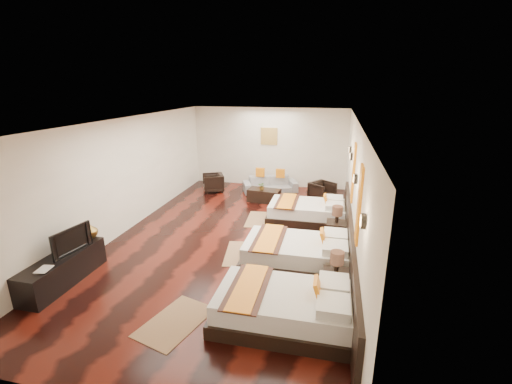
% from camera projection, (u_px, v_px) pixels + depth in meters
% --- Properties ---
extents(floor, '(5.50, 9.50, 0.01)m').
position_uv_depth(floor, '(232.00, 237.00, 8.48)').
color(floor, black).
rests_on(floor, ground).
extents(ceiling, '(5.50, 9.50, 0.01)m').
position_uv_depth(ceiling, '(230.00, 121.00, 7.65)').
color(ceiling, white).
rests_on(ceiling, floor).
extents(back_wall, '(5.50, 0.01, 2.80)m').
position_uv_depth(back_wall, '(269.00, 147.00, 12.49)').
color(back_wall, silver).
rests_on(back_wall, floor).
extents(left_wall, '(0.01, 9.50, 2.80)m').
position_uv_depth(left_wall, '(125.00, 175.00, 8.64)').
color(left_wall, silver).
rests_on(left_wall, floor).
extents(right_wall, '(0.01, 9.50, 2.80)m').
position_uv_depth(right_wall, '(354.00, 190.00, 7.49)').
color(right_wall, silver).
rests_on(right_wall, floor).
extents(headboard_panel, '(0.08, 6.60, 0.90)m').
position_uv_depth(headboard_panel, '(350.00, 246.00, 7.03)').
color(headboard_panel, black).
rests_on(headboard_panel, floor).
extents(bed_near, '(2.15, 1.35, 0.82)m').
position_uv_depth(bed_near, '(285.00, 307.00, 5.38)').
color(bed_near, black).
rests_on(bed_near, floor).
extents(bed_mid, '(2.18, 1.37, 0.83)m').
position_uv_depth(bed_mid, '(298.00, 253.00, 7.09)').
color(bed_mid, black).
rests_on(bed_mid, floor).
extents(bed_far, '(2.07, 1.30, 0.79)m').
position_uv_depth(bed_far, '(308.00, 212.00, 9.42)').
color(bed_far, black).
rests_on(bed_far, floor).
extents(nightstand_a, '(0.45, 0.45, 0.88)m').
position_uv_depth(nightstand_a, '(335.00, 282.00, 6.00)').
color(nightstand_a, black).
rests_on(nightstand_a, floor).
extents(nightstand_b, '(0.45, 0.45, 0.90)m').
position_uv_depth(nightstand_b, '(336.00, 230.00, 8.14)').
color(nightstand_b, black).
rests_on(nightstand_b, floor).
extents(jute_mat_near, '(1.06, 1.36, 0.01)m').
position_uv_depth(jute_mat_near, '(175.00, 322.00, 5.46)').
color(jute_mat_near, '#906B49').
rests_on(jute_mat_near, floor).
extents(jute_mat_mid, '(0.93, 1.30, 0.01)m').
position_uv_depth(jute_mat_mid, '(243.00, 254.00, 7.65)').
color(jute_mat_mid, '#906B49').
rests_on(jute_mat_mid, floor).
extents(jute_mat_far, '(0.84, 1.26, 0.01)m').
position_uv_depth(jute_mat_far, '(261.00, 220.00, 9.58)').
color(jute_mat_far, '#906B49').
rests_on(jute_mat_far, floor).
extents(tv_console, '(0.50, 1.80, 0.55)m').
position_uv_depth(tv_console, '(63.00, 269.00, 6.48)').
color(tv_console, black).
rests_on(tv_console, floor).
extents(tv, '(0.25, 0.86, 0.49)m').
position_uv_depth(tv, '(69.00, 240.00, 6.49)').
color(tv, black).
rests_on(tv, tv_console).
extents(book, '(0.25, 0.31, 0.03)m').
position_uv_depth(book, '(38.00, 269.00, 5.91)').
color(book, black).
rests_on(book, tv_console).
extents(figurine, '(0.37, 0.37, 0.33)m').
position_uv_depth(figurine, '(90.00, 230.00, 7.12)').
color(figurine, brown).
rests_on(figurine, tv_console).
extents(sofa, '(1.96, 1.33, 0.53)m').
position_uv_depth(sofa, '(270.00, 184.00, 11.98)').
color(sofa, gray).
rests_on(sofa, floor).
extents(armchair_left, '(0.91, 0.90, 0.62)m').
position_uv_depth(armchair_left, '(213.00, 183.00, 12.02)').
color(armchair_left, black).
rests_on(armchair_left, floor).
extents(armchair_right, '(0.94, 0.94, 0.62)m').
position_uv_depth(armchair_right, '(322.00, 192.00, 11.03)').
color(armchair_right, black).
rests_on(armchair_right, floor).
extents(coffee_table, '(1.06, 0.63, 0.40)m').
position_uv_depth(coffee_table, '(264.00, 195.00, 11.02)').
color(coffee_table, black).
rests_on(coffee_table, floor).
extents(table_plant, '(0.26, 0.24, 0.25)m').
position_uv_depth(table_plant, '(262.00, 186.00, 10.87)').
color(table_plant, '#306220').
rests_on(table_plant, coffee_table).
extents(orange_panel_a, '(0.04, 0.40, 1.30)m').
position_uv_depth(orange_panel_a, '(359.00, 205.00, 5.63)').
color(orange_panel_a, '#D86014').
rests_on(orange_panel_a, right_wall).
extents(orange_panel_b, '(0.04, 0.40, 1.30)m').
position_uv_depth(orange_panel_b, '(354.00, 173.00, 7.68)').
color(orange_panel_b, '#D86014').
rests_on(orange_panel_b, right_wall).
extents(sconce_near, '(0.07, 0.12, 0.18)m').
position_uv_depth(sconce_near, '(363.00, 221.00, 4.57)').
color(sconce_near, black).
rests_on(sconce_near, right_wall).
extents(sconce_mid, '(0.07, 0.12, 0.18)m').
position_uv_depth(sconce_mid, '(355.00, 179.00, 6.62)').
color(sconce_mid, black).
rests_on(sconce_mid, right_wall).
extents(sconce_far, '(0.07, 0.12, 0.18)m').
position_uv_depth(sconce_far, '(351.00, 156.00, 8.67)').
color(sconce_far, black).
rests_on(sconce_far, right_wall).
extents(sconce_lounge, '(0.07, 0.12, 0.18)m').
position_uv_depth(sconce_lounge, '(350.00, 150.00, 9.51)').
color(sconce_lounge, black).
rests_on(sconce_lounge, right_wall).
extents(gold_artwork, '(0.60, 0.04, 0.60)m').
position_uv_depth(gold_artwork, '(269.00, 136.00, 12.35)').
color(gold_artwork, '#AD873F').
rests_on(gold_artwork, back_wall).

